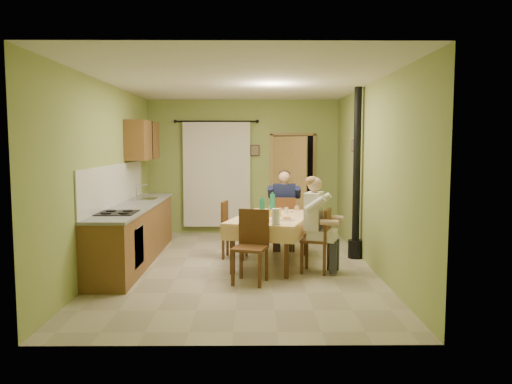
{
  "coord_description": "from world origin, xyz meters",
  "views": [
    {
      "loc": [
        0.19,
        -7.52,
        1.89
      ],
      "look_at": [
        0.25,
        0.1,
        1.15
      ],
      "focal_mm": 35.0,
      "sensor_mm": 36.0,
      "label": 1
    }
  ],
  "objects_px": {
    "man_far": "(284,201)",
    "man_right": "(316,213)",
    "dining_table": "(272,240)",
    "chair_right": "(316,253)",
    "chair_near": "(250,262)",
    "chair_left": "(234,241)",
    "chair_far": "(284,234)",
    "stove_flue": "(356,197)"
  },
  "relations": [
    {
      "from": "dining_table",
      "to": "man_right",
      "type": "xyz_separation_m",
      "value": [
        0.62,
        -0.5,
        0.5
      ]
    },
    {
      "from": "chair_near",
      "to": "man_far",
      "type": "height_order",
      "value": "man_far"
    },
    {
      "from": "chair_right",
      "to": "chair_near",
      "type": "bearing_deg",
      "value": 138.8
    },
    {
      "from": "chair_near",
      "to": "man_far",
      "type": "xyz_separation_m",
      "value": [
        0.59,
        2.11,
        0.59
      ]
    },
    {
      "from": "chair_right",
      "to": "stove_flue",
      "type": "bearing_deg",
      "value": -21.0
    },
    {
      "from": "chair_left",
      "to": "stove_flue",
      "type": "xyz_separation_m",
      "value": [
        2.01,
        -0.02,
        0.74
      ]
    },
    {
      "from": "man_far",
      "to": "chair_far",
      "type": "bearing_deg",
      "value": -90.0
    },
    {
      "from": "man_far",
      "to": "stove_flue",
      "type": "xyz_separation_m",
      "value": [
        1.14,
        -0.64,
        0.15
      ]
    },
    {
      "from": "dining_table",
      "to": "chair_near",
      "type": "height_order",
      "value": "chair_near"
    },
    {
      "from": "chair_far",
      "to": "man_far",
      "type": "height_order",
      "value": "man_far"
    },
    {
      "from": "man_right",
      "to": "chair_left",
      "type": "bearing_deg",
      "value": 71.66
    },
    {
      "from": "chair_left",
      "to": "man_right",
      "type": "distance_m",
      "value": 1.66
    },
    {
      "from": "man_far",
      "to": "man_right",
      "type": "distance_m",
      "value": 1.59
    },
    {
      "from": "chair_far",
      "to": "chair_left",
      "type": "relative_size",
      "value": 1.01
    },
    {
      "from": "chair_left",
      "to": "man_right",
      "type": "height_order",
      "value": "man_right"
    },
    {
      "from": "chair_far",
      "to": "chair_right",
      "type": "distance_m",
      "value": 1.59
    },
    {
      "from": "dining_table",
      "to": "man_far",
      "type": "height_order",
      "value": "man_far"
    },
    {
      "from": "chair_near",
      "to": "man_right",
      "type": "height_order",
      "value": "man_right"
    },
    {
      "from": "chair_far",
      "to": "stove_flue",
      "type": "bearing_deg",
      "value": -23.79
    },
    {
      "from": "chair_near",
      "to": "chair_left",
      "type": "relative_size",
      "value": 1.05
    },
    {
      "from": "chair_near",
      "to": "stove_flue",
      "type": "height_order",
      "value": "stove_flue"
    },
    {
      "from": "chair_far",
      "to": "man_far",
      "type": "xyz_separation_m",
      "value": [
        0.0,
        0.01,
        0.59
      ]
    },
    {
      "from": "chair_near",
      "to": "chair_left",
      "type": "distance_m",
      "value": 1.52
    },
    {
      "from": "chair_far",
      "to": "man_far",
      "type": "relative_size",
      "value": 0.69
    },
    {
      "from": "chair_right",
      "to": "man_far",
      "type": "distance_m",
      "value": 1.7
    },
    {
      "from": "chair_near",
      "to": "chair_far",
      "type": "bearing_deg",
      "value": -89.57
    },
    {
      "from": "chair_left",
      "to": "dining_table",
      "type": "bearing_deg",
      "value": 64.02
    },
    {
      "from": "chair_near",
      "to": "stove_flue",
      "type": "bearing_deg",
      "value": -123.46
    },
    {
      "from": "chair_far",
      "to": "dining_table",
      "type": "bearing_deg",
      "value": -98.87
    },
    {
      "from": "chair_near",
      "to": "man_far",
      "type": "bearing_deg",
      "value": -89.51
    },
    {
      "from": "man_far",
      "to": "man_right",
      "type": "height_order",
      "value": "same"
    },
    {
      "from": "chair_near",
      "to": "chair_right",
      "type": "bearing_deg",
      "value": -133.87
    },
    {
      "from": "dining_table",
      "to": "chair_near",
      "type": "distance_m",
      "value": 1.12
    },
    {
      "from": "man_far",
      "to": "stove_flue",
      "type": "distance_m",
      "value": 1.32
    },
    {
      "from": "chair_right",
      "to": "man_far",
      "type": "xyz_separation_m",
      "value": [
        -0.38,
        1.55,
        0.59
      ]
    },
    {
      "from": "dining_table",
      "to": "chair_right",
      "type": "relative_size",
      "value": 2.13
    },
    {
      "from": "dining_table",
      "to": "chair_left",
      "type": "xyz_separation_m",
      "value": [
        -0.61,
        0.44,
        -0.09
      ]
    },
    {
      "from": "man_right",
      "to": "chair_near",
      "type": "bearing_deg",
      "value": 139.3
    },
    {
      "from": "chair_right",
      "to": "chair_left",
      "type": "distance_m",
      "value": 1.56
    },
    {
      "from": "man_far",
      "to": "chair_left",
      "type": "bearing_deg",
      "value": -139.78
    },
    {
      "from": "chair_near",
      "to": "chair_right",
      "type": "relative_size",
      "value": 1.05
    },
    {
      "from": "chair_right",
      "to": "man_right",
      "type": "height_order",
      "value": "man_right"
    }
  ]
}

